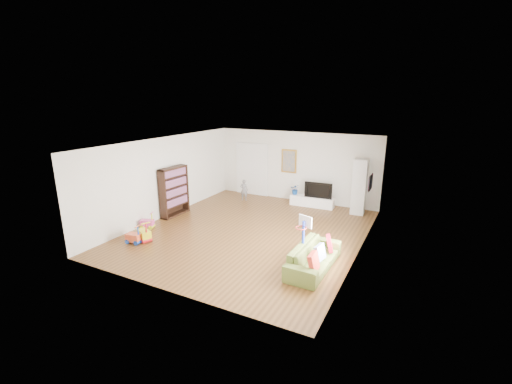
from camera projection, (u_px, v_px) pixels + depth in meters
The scene contains 25 objects.
floor at pixel (250, 231), 10.48m from camera, with size 6.50×7.50×0.00m, color brown.
ceiling at pixel (250, 143), 9.75m from camera, with size 6.50×7.50×0.00m, color white.
wall_back at pixel (295, 167), 13.33m from camera, with size 6.50×0.00×2.70m, color silver.
wall_front at pixel (162, 232), 6.90m from camera, with size 6.50×0.00×2.70m, color silver.
wall_left at pixel (165, 177), 11.55m from camera, with size 0.00×7.50×2.70m, color silver.
wall_right at pixel (362, 204), 8.68m from camera, with size 0.00×7.50×2.70m, color silver.
navy_accent at pixel (373, 174), 9.75m from camera, with size 0.01×3.20×1.70m, color black.
olive_wainscot at pixel (368, 218), 10.12m from camera, with size 0.01×3.20×1.00m, color brown.
doorway at pixel (252, 170), 14.21m from camera, with size 1.45×0.06×2.10m, color white.
painting_back at pixel (289, 161), 13.35m from camera, with size 0.62×0.06×0.92m, color gold.
artwork_right at pixel (371, 182), 10.03m from camera, with size 0.04×0.56×0.46m, color #7F3F8C.
media_console at pixel (312, 201), 12.82m from camera, with size 1.63×0.41×0.38m, color white.
tall_cabinet at pixel (359, 187), 11.81m from camera, with size 0.45×0.45×1.95m, color silver.
bookshelf at pixel (174, 191), 11.70m from camera, with size 0.30×1.16×1.69m, color black.
sofa at pixel (314, 257), 8.15m from camera, with size 2.00×0.78×0.58m, color #5B6D2C.
basketball_hoop at pixel (299, 242), 8.13m from camera, with size 0.44×0.53×1.27m, color #B12A28.
ride_on_yellow at pixel (144, 231), 9.71m from camera, with size 0.45×0.28×0.60m, color yellow.
ride_on_orange at pixel (133, 234), 9.55m from camera, with size 0.40×0.25×0.54m, color #D8532F.
ride_on_pink at pixel (147, 220), 10.65m from camera, with size 0.39×0.24×0.52m, color #E14394.
child at pixel (244, 190), 13.52m from camera, with size 0.31×0.20×0.84m, color slate.
tv at pixel (319, 190), 12.59m from camera, with size 1.02×0.13×0.59m, color black.
vase_plant at pixel (295, 189), 13.01m from camera, with size 0.36×0.31×0.40m, color navy.
pillow_left at pixel (314, 262), 7.53m from camera, with size 0.11×0.40×0.40m, color red.
pillow_center at pixel (320, 252), 8.00m from camera, with size 0.10×0.36×0.36m, color white.
pillow_right at pixel (330, 243), 8.49m from camera, with size 0.10×0.37×0.37m, color #B6122A.
Camera 1 is at (4.63, -8.60, 3.98)m, focal length 24.00 mm.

